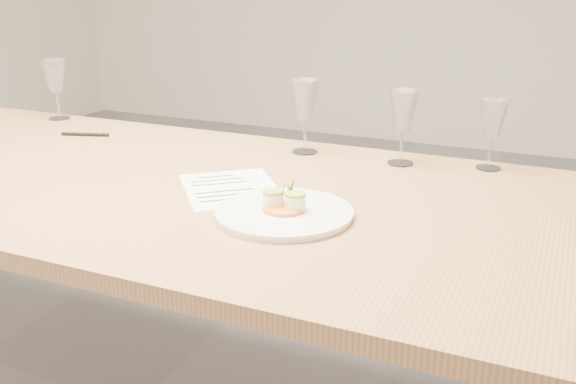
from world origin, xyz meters
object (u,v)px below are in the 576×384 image
at_px(dining_table, 116,195).
at_px(wine_glass_3, 493,121).
at_px(dinner_plate, 284,212).
at_px(ballpoint_pen, 85,134).
at_px(wine_glass_0, 55,77).
at_px(wine_glass_1, 305,102).
at_px(wine_glass_2, 403,113).
at_px(recipe_sheet, 231,188).

distance_m(dining_table, wine_glass_3, 1.02).
bearing_deg(dinner_plate, wine_glass_3, 57.41).
distance_m(dinner_plate, ballpoint_pen, 0.96).
bearing_deg(ballpoint_pen, wine_glass_0, 129.44).
bearing_deg(wine_glass_1, wine_glass_2, -0.23).
bearing_deg(recipe_sheet, wine_glass_2, 9.49).
height_order(dinner_plate, wine_glass_1, wine_glass_1).
bearing_deg(wine_glass_1, wine_glass_0, 176.63).
height_order(dining_table, dinner_plate, dinner_plate).
bearing_deg(wine_glass_2, wine_glass_0, 177.34).
relative_size(recipe_sheet, wine_glass_3, 1.90).
bearing_deg(wine_glass_1, dinner_plate, -72.04).
bearing_deg(wine_glass_2, dining_table, -150.77).
distance_m(wine_glass_1, wine_glass_2, 0.28).
height_order(wine_glass_2, wine_glass_3, wine_glass_2).
distance_m(dinner_plate, wine_glass_0, 1.27).
distance_m(dining_table, dinner_plate, 0.57).
height_order(ballpoint_pen, wine_glass_2, wine_glass_2).
bearing_deg(dining_table, wine_glass_0, 143.52).
bearing_deg(wine_glass_3, ballpoint_pen, -172.72).
relative_size(dining_table, wine_glass_3, 12.85).
xyz_separation_m(ballpoint_pen, wine_glass_1, (0.72, 0.11, 0.14)).
xyz_separation_m(dining_table, wine_glass_1, (0.39, 0.38, 0.22)).
bearing_deg(dinner_plate, dining_table, 167.76).
distance_m(recipe_sheet, wine_glass_0, 1.05).
height_order(dinner_plate, recipe_sheet, dinner_plate).
height_order(wine_glass_1, wine_glass_2, wine_glass_1).
distance_m(dining_table, ballpoint_pen, 0.43).
xyz_separation_m(wine_glass_0, wine_glass_1, (0.98, -0.06, 0.00)).
distance_m(wine_glass_1, wine_glass_3, 0.51).
xyz_separation_m(recipe_sheet, wine_glass_0, (-0.94, 0.43, 0.15)).
bearing_deg(wine_glass_0, wine_glass_2, -2.66).
bearing_deg(dinner_plate, recipe_sheet, 148.73).
relative_size(dinner_plate, wine_glass_3, 1.59).
bearing_deg(ballpoint_pen, wine_glass_2, -12.23).
distance_m(wine_glass_0, wine_glass_3, 1.49).
relative_size(wine_glass_0, wine_glass_3, 1.13).
relative_size(ballpoint_pen, wine_glass_0, 0.72).
relative_size(ballpoint_pen, wine_glass_3, 0.81).
bearing_deg(wine_glass_3, recipe_sheet, -141.98).
relative_size(dinner_plate, wine_glass_2, 1.47).
xyz_separation_m(dining_table, wine_glass_0, (-0.59, 0.44, 0.22)).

